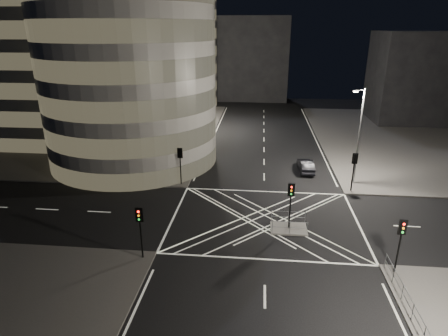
# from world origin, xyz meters

# --- Properties ---
(ground) EXTENTS (120.00, 120.00, 0.00)m
(ground) POSITION_xyz_m (0.00, 0.00, 0.00)
(ground) COLOR black
(ground) RESTS_ON ground
(sidewalk_far_left) EXTENTS (42.00, 42.00, 0.15)m
(sidewalk_far_left) POSITION_xyz_m (-29.00, 27.00, 0.07)
(sidewalk_far_left) COLOR #4F4D4A
(sidewalk_far_left) RESTS_ON ground
(central_island) EXTENTS (3.00, 2.00, 0.15)m
(central_island) POSITION_xyz_m (2.00, -1.50, 0.07)
(central_island) COLOR slate
(central_island) RESTS_ON ground
(office_tower_curved) EXTENTS (30.00, 29.00, 27.20)m
(office_tower_curved) POSITION_xyz_m (-20.74, 18.74, 12.65)
(office_tower_curved) COLOR #989590
(office_tower_curved) RESTS_ON sidewalk_far_left
(office_block_rear) EXTENTS (24.00, 16.00, 22.00)m
(office_block_rear) POSITION_xyz_m (-22.00, 42.00, 11.15)
(office_block_rear) COLOR #989590
(office_block_rear) RESTS_ON sidewalk_far_left
(building_right_far) EXTENTS (14.00, 12.00, 15.00)m
(building_right_far) POSITION_xyz_m (26.00, 40.00, 7.65)
(building_right_far) COLOR black
(building_right_far) RESTS_ON sidewalk_far_right
(building_far_end) EXTENTS (18.00, 8.00, 18.00)m
(building_far_end) POSITION_xyz_m (-4.00, 58.00, 9.00)
(building_far_end) COLOR black
(building_far_end) RESTS_ON ground
(tree_a) EXTENTS (5.00, 5.00, 7.61)m
(tree_a) POSITION_xyz_m (-10.50, 9.00, 4.88)
(tree_a) COLOR black
(tree_a) RESTS_ON sidewalk_far_left
(tree_b) EXTENTS (4.20, 4.20, 7.00)m
(tree_b) POSITION_xyz_m (-10.50, 15.00, 4.72)
(tree_b) COLOR black
(tree_b) RESTS_ON sidewalk_far_left
(tree_c) EXTENTS (3.88, 3.88, 6.29)m
(tree_c) POSITION_xyz_m (-10.50, 21.00, 4.20)
(tree_c) COLOR black
(tree_c) RESTS_ON sidewalk_far_left
(tree_d) EXTENTS (4.89, 4.89, 7.84)m
(tree_d) POSITION_xyz_m (-10.50, 27.00, 5.16)
(tree_d) COLOR black
(tree_d) RESTS_ON sidewalk_far_left
(tree_e) EXTENTS (3.71, 3.71, 6.30)m
(tree_e) POSITION_xyz_m (-10.50, 33.00, 4.30)
(tree_e) COLOR black
(tree_e) RESTS_ON sidewalk_far_left
(traffic_signal_fl) EXTENTS (0.55, 0.22, 4.00)m
(traffic_signal_fl) POSITION_xyz_m (-8.80, 6.80, 2.91)
(traffic_signal_fl) COLOR black
(traffic_signal_fl) RESTS_ON sidewalk_far_left
(traffic_signal_nl) EXTENTS (0.55, 0.22, 4.00)m
(traffic_signal_nl) POSITION_xyz_m (-8.80, -6.80, 2.91)
(traffic_signal_nl) COLOR black
(traffic_signal_nl) RESTS_ON sidewalk_near_left
(traffic_signal_fr) EXTENTS (0.55, 0.22, 4.00)m
(traffic_signal_fr) POSITION_xyz_m (8.80, 6.80, 2.91)
(traffic_signal_fr) COLOR black
(traffic_signal_fr) RESTS_ON sidewalk_far_right
(traffic_signal_nr) EXTENTS (0.55, 0.22, 4.00)m
(traffic_signal_nr) POSITION_xyz_m (8.80, -6.80, 2.91)
(traffic_signal_nr) COLOR black
(traffic_signal_nr) RESTS_ON sidewalk_near_right
(traffic_signal_island) EXTENTS (0.55, 0.22, 4.00)m
(traffic_signal_island) POSITION_xyz_m (2.00, -1.50, 2.91)
(traffic_signal_island) COLOR black
(traffic_signal_island) RESTS_ON central_island
(street_lamp_left_near) EXTENTS (1.25, 0.25, 10.00)m
(street_lamp_left_near) POSITION_xyz_m (-9.44, 12.00, 5.54)
(street_lamp_left_near) COLOR slate
(street_lamp_left_near) RESTS_ON sidewalk_far_left
(street_lamp_left_far) EXTENTS (1.25, 0.25, 10.00)m
(street_lamp_left_far) POSITION_xyz_m (-9.44, 30.00, 5.54)
(street_lamp_left_far) COLOR slate
(street_lamp_left_far) RESTS_ON sidewalk_far_left
(street_lamp_right_far) EXTENTS (1.25, 0.25, 10.00)m
(street_lamp_right_far) POSITION_xyz_m (9.44, 9.00, 5.54)
(street_lamp_right_far) COLOR slate
(street_lamp_right_far) RESTS_ON sidewalk_far_right
(railing_near_right) EXTENTS (0.06, 11.70, 1.10)m
(railing_near_right) POSITION_xyz_m (8.30, -12.15, 0.70)
(railing_near_right) COLOR slate
(railing_near_right) RESTS_ON sidewalk_near_right
(railing_island_south) EXTENTS (2.80, 0.06, 1.10)m
(railing_island_south) POSITION_xyz_m (2.00, -2.40, 0.70)
(railing_island_south) COLOR slate
(railing_island_south) RESTS_ON central_island
(railing_island_north) EXTENTS (2.80, 0.06, 1.10)m
(railing_island_north) POSITION_xyz_m (2.00, -0.60, 0.70)
(railing_island_north) COLOR slate
(railing_island_north) RESTS_ON central_island
(sedan) EXTENTS (1.75, 4.43, 1.44)m
(sedan) POSITION_xyz_m (4.77, 12.20, 0.72)
(sedan) COLOR black
(sedan) RESTS_ON ground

